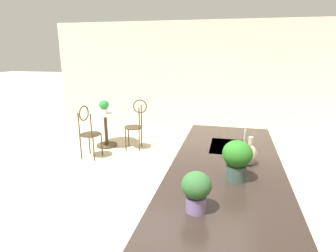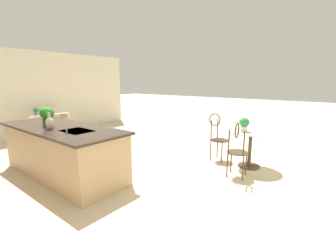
{
  "view_description": "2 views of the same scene",
  "coord_description": "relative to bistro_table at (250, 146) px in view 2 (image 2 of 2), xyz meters",
  "views": [
    {
      "loc": [
        2.83,
        0.86,
        2.0
      ],
      "look_at": [
        -0.44,
        0.09,
        1.06
      ],
      "focal_mm": 29.33,
      "sensor_mm": 36.0,
      "label": 1
    },
    {
      "loc": [
        -3.8,
        2.9,
        1.74
      ],
      "look_at": [
        -1.1,
        -0.55,
        0.89
      ],
      "focal_mm": 24.76,
      "sensor_mm": 36.0,
      "label": 2
    }
  ],
  "objects": [
    {
      "name": "ground_plane",
      "position": [
        2.32,
        1.71,
        -0.45
      ],
      "size": [
        40.0,
        40.0,
        0.0
      ],
      "primitive_type": "plane",
      "color": "beige"
    },
    {
      "name": "wall_right",
      "position": [
        6.58,
        1.71,
        0.9
      ],
      "size": [
        0.12,
        7.8,
        2.7
      ],
      "primitive_type": "cube",
      "color": "beige",
      "rests_on": "ground"
    },
    {
      "name": "kitchen_island",
      "position": [
        2.61,
        2.56,
        0.02
      ],
      "size": [
        2.8,
        1.06,
        0.92
      ],
      "color": "tan",
      "rests_on": "ground"
    },
    {
      "name": "bistro_table",
      "position": [
        0.0,
        0.0,
        0.0
      ],
      "size": [
        0.8,
        0.8,
        0.74
      ],
      "color": "#3D2D1E",
      "rests_on": "ground"
    },
    {
      "name": "chair_near_window",
      "position": [
        0.01,
        0.68,
        0.13
      ],
      "size": [
        0.44,
        0.51,
        1.04
      ],
      "color": "#3D2D1E",
      "rests_on": "ground"
    },
    {
      "name": "chair_by_island",
      "position": [
        0.72,
        0.0,
        0.13
      ],
      "size": [
        0.5,
        0.41,
        1.04
      ],
      "color": "#3D2D1E",
      "rests_on": "ground"
    },
    {
      "name": "sink_faucet",
      "position": [
        2.07,
        2.74,
        0.58
      ],
      "size": [
        0.02,
        0.02,
        0.22
      ],
      "primitive_type": "cylinder",
      "color": "#B2B5BA",
      "rests_on": "kitchen_island"
    },
    {
      "name": "writing_desk",
      "position": [
        5.97,
        1.29,
        0.06
      ],
      "size": [
        0.6,
        1.2,
        0.74
      ],
      "color": "beige",
      "rests_on": "ground"
    },
    {
      "name": "potted_plant_on_table",
      "position": [
        0.13,
        0.05,
        0.45
      ],
      "size": [
        0.2,
        0.2,
        0.28
      ],
      "color": "beige",
      "rests_on": "bistro_table"
    },
    {
      "name": "potted_plant_counter_far",
      "position": [
        3.47,
        2.37,
        0.64
      ],
      "size": [
        0.21,
        0.21,
        0.29
      ],
      "color": "#7A669E",
      "rests_on": "kitchen_island"
    },
    {
      "name": "potted_plant_counter_near",
      "position": [
        2.92,
        2.64,
        0.68
      ],
      "size": [
        0.25,
        0.25,
        0.35
      ],
      "color": "#385147",
      "rests_on": "kitchen_island"
    },
    {
      "name": "potted_plant_on_desk",
      "position": [
        5.85,
        1.64,
        0.42
      ],
      "size": [
        0.16,
        0.16,
        0.22
      ],
      "color": "#7A669E",
      "rests_on": "writing_desk"
    },
    {
      "name": "vase_on_counter",
      "position": [
        2.57,
        2.76,
        0.58
      ],
      "size": [
        0.13,
        0.13,
        0.29
      ],
      "color": "#BCB29E",
      "rests_on": "kitchen_island"
    }
  ]
}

